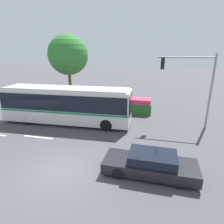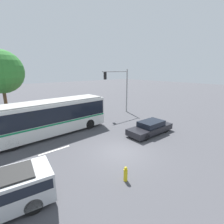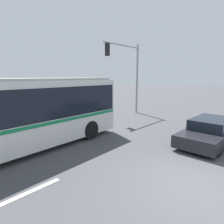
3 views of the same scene
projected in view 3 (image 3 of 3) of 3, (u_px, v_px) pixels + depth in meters
name	position (u px, v px, depth m)	size (l,w,h in m)	color
ground_plane	(193.00, 187.00, 5.86)	(140.00, 140.00, 0.00)	#444449
city_bus	(2.00, 113.00, 7.88)	(11.38, 2.89, 3.22)	silver
sedan_foreground	(210.00, 131.00, 9.76)	(4.88, 1.93, 1.23)	black
traffic_light_pole	(129.00, 68.00, 16.36)	(4.43, 0.24, 6.04)	gray
flowering_hedge	(26.00, 115.00, 13.00)	(8.80, 1.57, 1.53)	#286028
lane_stripe_mid	(21.00, 196.00, 5.42)	(2.40, 0.16, 0.01)	silver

